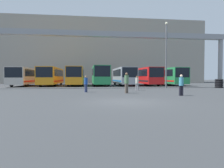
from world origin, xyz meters
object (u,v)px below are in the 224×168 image
(bus_slot_3, at_px, (100,75))
(bus_slot_4, at_px, (124,76))
(tire_stack, at_px, (219,83))
(pedestrian_mid_left, at_px, (86,83))
(lamp_post, at_px, (166,52))
(bus_slot_0, at_px, (26,76))
(bus_slot_1, at_px, (52,76))
(bus_slot_2, at_px, (76,75))
(bus_slot_5, at_px, (147,75))
(pedestrian_near_left, at_px, (127,82))
(bus_slot_6, at_px, (169,76))
(pedestrian_near_right, at_px, (181,85))
(pedestrian_mid_right, at_px, (137,83))

(bus_slot_3, relative_size, bus_slot_4, 0.97)
(bus_slot_4, xyz_separation_m, tire_stack, (11.31, -9.79, -1.15))
(pedestrian_mid_left, bearing_deg, bus_slot_4, -161.63)
(lamp_post, bearing_deg, bus_slot_0, 155.91)
(bus_slot_0, bearing_deg, bus_slot_4, -0.83)
(bus_slot_1, bearing_deg, lamp_post, -30.74)
(bus_slot_2, relative_size, bus_slot_4, 1.05)
(bus_slot_3, xyz_separation_m, bus_slot_5, (8.34, -0.04, -0.12))
(bus_slot_0, bearing_deg, tire_stack, -19.72)
(pedestrian_near_left, relative_size, tire_stack, 1.54)
(bus_slot_0, relative_size, bus_slot_4, 1.05)
(bus_slot_0, distance_m, tire_stack, 29.74)
(pedestrian_mid_left, xyz_separation_m, pedestrian_near_left, (3.63, -1.71, 0.14))
(bus_slot_6, bearing_deg, bus_slot_0, 179.16)
(bus_slot_2, bearing_deg, bus_slot_4, -1.77)
(bus_slot_2, xyz_separation_m, pedestrian_near_right, (9.17, -20.36, -0.93))
(bus_slot_3, distance_m, pedestrian_mid_left, 15.52)
(tire_stack, relative_size, lamp_post, 0.14)
(bus_slot_2, bearing_deg, tire_stack, -27.08)
(pedestrian_mid_left, bearing_deg, lamp_post, 162.28)
(bus_slot_1, height_order, bus_slot_4, bus_slot_4)
(bus_slot_1, relative_size, pedestrian_mid_left, 7.75)
(bus_slot_3, distance_m, bus_slot_6, 12.50)
(bus_slot_0, xyz_separation_m, bus_slot_1, (4.17, 0.59, 0.04))
(bus_slot_3, distance_m, tire_stack, 18.27)
(bus_slot_4, xyz_separation_m, pedestrian_near_right, (0.84, -20.10, -0.88))
(tire_stack, bearing_deg, pedestrian_mid_right, -163.43)
(pedestrian_mid_left, relative_size, pedestrian_near_left, 0.86)
(bus_slot_0, distance_m, lamp_post, 22.98)
(bus_slot_5, distance_m, pedestrian_mid_left, 18.66)
(bus_slot_1, distance_m, bus_slot_6, 20.86)
(bus_slot_2, xyz_separation_m, lamp_post, (12.46, -9.32, 2.97))
(bus_slot_1, relative_size, bus_slot_5, 1.20)
(bus_slot_1, distance_m, bus_slot_5, 16.70)
(bus_slot_0, relative_size, tire_stack, 9.29)
(pedestrian_mid_right, bearing_deg, bus_slot_2, -33.53)
(bus_slot_4, bearing_deg, bus_slot_3, -177.84)
(bus_slot_2, bearing_deg, bus_slot_6, -1.32)
(bus_slot_3, relative_size, pedestrian_mid_right, 6.47)
(pedestrian_near_left, bearing_deg, bus_slot_4, 40.78)
(pedestrian_mid_right, bearing_deg, pedestrian_near_right, 133.55)
(bus_slot_1, height_order, tire_stack, bus_slot_1)
(bus_slot_6, distance_m, tire_stack, 10.17)
(bus_slot_1, xyz_separation_m, lamp_post, (16.63, -9.89, 3.01))
(bus_slot_4, relative_size, lamp_post, 1.21)
(bus_slot_5, bearing_deg, bus_slot_1, 176.48)
(bus_slot_0, distance_m, pedestrian_near_right, 26.85)
(bus_slot_6, bearing_deg, pedestrian_mid_left, -134.09)
(bus_slot_3, xyz_separation_m, pedestrian_near_left, (1.27, -17.02, -0.90))
(bus_slot_3, relative_size, pedestrian_near_left, 5.60)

